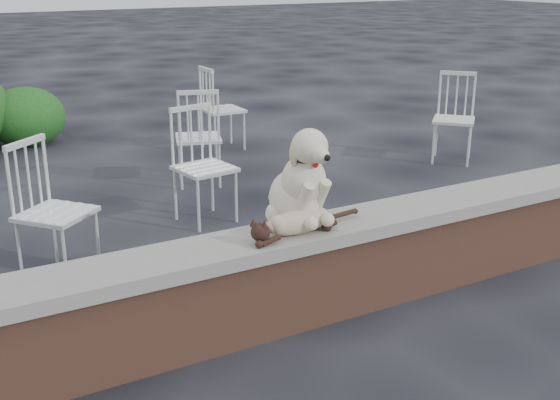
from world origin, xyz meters
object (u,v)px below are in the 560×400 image
cat (298,220)px  chair_a (56,211)px  chair_c (198,136)px  chair_d (454,118)px  chair_e (223,108)px  chair_b (205,166)px  dog (296,174)px

cat → chair_a: 1.74m
cat → chair_c: (0.63, 2.88, -0.19)m
cat → chair_d: 4.02m
chair_e → chair_b: bearing=152.2°
chair_a → chair_d: bearing=-28.0°
chair_d → chair_e: bearing=-175.7°
chair_a → chair_e: 3.58m
chair_b → chair_e: size_ratio=1.00×
chair_e → chair_c: same height
chair_e → chair_c: (-0.78, -1.11, 0.00)m
dog → chair_a: 1.71m
chair_a → chair_c: size_ratio=1.00×
chair_e → chair_c: bearing=145.8°
chair_e → chair_d: size_ratio=1.00×
chair_a → chair_d: 4.44m
chair_c → chair_d: size_ratio=1.00×
dog → chair_b: bearing=80.2°
dog → chair_d: (3.23, 2.13, -0.41)m
dog → cat: 0.28m
cat → chair_b: bearing=78.3°
chair_b → dog: bearing=-104.2°
dog → chair_b: size_ratio=0.64×
chair_a → chair_b: same height
chair_b → chair_e: 2.40m
chair_a → chair_c: 2.25m
chair_d → dog: bearing=-100.3°
chair_b → chair_c: same height
chair_e → chair_d: same height
chair_a → chair_d: (4.35, 0.90, 0.00)m
chair_a → chair_d: same height
chair_b → chair_c: (0.37, 1.00, 0.00)m
chair_a → chair_d: size_ratio=1.00×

